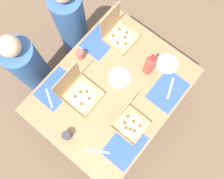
{
  "coord_description": "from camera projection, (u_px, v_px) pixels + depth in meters",
  "views": [
    {
      "loc": [
        -0.43,
        -0.35,
        2.78
      ],
      "look_at": [
        0.0,
        0.0,
        0.72
      ],
      "focal_mm": 37.18,
      "sensor_mm": 36.0,
      "label": 1
    }
  ],
  "objects": [
    {
      "name": "ground_plane",
      "position": [
        112.0,
        105.0,
        2.82
      ],
      "size": [
        6.0,
        6.0,
        0.0
      ],
      "primitive_type": "plane",
      "color": "brown"
    },
    {
      "name": "dining_table",
      "position": [
        112.0,
        92.0,
        2.22
      ],
      "size": [
        1.4,
        1.11,
        0.72
      ],
      "color": "#3F3328",
      "rests_on": "ground_plane"
    },
    {
      "name": "placemat_near_left",
      "position": [
        125.0,
        145.0,
        1.99
      ],
      "size": [
        0.36,
        0.26,
        0.0
      ],
      "primitive_type": "cube",
      "color": "#2D4C9E",
      "rests_on": "dining_table"
    },
    {
      "name": "placemat_near_right",
      "position": [
        168.0,
        91.0,
        2.12
      ],
      "size": [
        0.36,
        0.26,
        0.0
      ],
      "primitive_type": "cube",
      "color": "#2D4C9E",
      "rests_on": "dining_table"
    },
    {
      "name": "placemat_far_left",
      "position": [
        56.0,
        88.0,
        2.13
      ],
      "size": [
        0.36,
        0.26,
        0.0
      ],
      "primitive_type": "cube",
      "color": "#2D4C9E",
      "rests_on": "dining_table"
    },
    {
      "name": "placemat_far_right",
      "position": [
        101.0,
        40.0,
        2.26
      ],
      "size": [
        0.36,
        0.26,
        0.0
      ],
      "primitive_type": "cube",
      "color": "#2D4C9E",
      "rests_on": "dining_table"
    },
    {
      "name": "pizza_box_corner_left",
      "position": [
        79.0,
        93.0,
        2.07
      ],
      "size": [
        0.3,
        0.3,
        0.33
      ],
      "color": "tan",
      "rests_on": "dining_table"
    },
    {
      "name": "pizza_box_center",
      "position": [
        119.0,
        34.0,
        2.22
      ],
      "size": [
        0.27,
        0.28,
        0.31
      ],
      "color": "tan",
      "rests_on": "dining_table"
    },
    {
      "name": "pizza_box_edge_far",
      "position": [
        129.0,
        122.0,
        2.0
      ],
      "size": [
        0.26,
        0.26,
        0.29
      ],
      "color": "tan",
      "rests_on": "dining_table"
    },
    {
      "name": "plate_near_right",
      "position": [
        167.0,
        64.0,
        2.18
      ],
      "size": [
        0.21,
        0.21,
        0.03
      ],
      "color": "white",
      "rests_on": "dining_table"
    },
    {
      "name": "plate_far_right",
      "position": [
        119.0,
        78.0,
        2.15
      ],
      "size": [
        0.21,
        0.21,
        0.02
      ],
      "color": "white",
      "rests_on": "dining_table"
    },
    {
      "name": "soda_bottle",
      "position": [
        149.0,
        65.0,
        2.05
      ],
      "size": [
        0.09,
        0.09,
        0.32
      ],
      "color": "#B2382D",
      "rests_on": "dining_table"
    },
    {
      "name": "cup_red",
      "position": [
        67.0,
        136.0,
        1.97
      ],
      "size": [
        0.08,
        0.08,
        0.09
      ],
      "primitive_type": "cylinder",
      "color": "#333338",
      "rests_on": "dining_table"
    },
    {
      "name": "cup_clear_right",
      "position": [
        80.0,
        54.0,
        2.16
      ],
      "size": [
        0.07,
        0.07,
        0.11
      ],
      "primitive_type": "cylinder",
      "color": "#BF4742",
      "rests_on": "dining_table"
    },
    {
      "name": "knife_by_near_left",
      "position": [
        97.0,
        151.0,
        1.98
      ],
      "size": [
        0.12,
        0.19,
        0.0
      ],
      "primitive_type": "cube",
      "rotation": [
        0.0,
        0.0,
        5.22
      ],
      "color": "#B7B7BC",
      "rests_on": "dining_table"
    },
    {
      "name": "fork_by_far_right",
      "position": [
        49.0,
        98.0,
        2.1
      ],
      "size": [
        0.11,
        0.17,
        0.0
      ],
      "primitive_type": "cube",
      "rotation": [
        0.0,
        0.0,
        4.19
      ],
      "color": "#B7B7BC",
      "rests_on": "dining_table"
    },
    {
      "name": "knife_by_near_right",
      "position": [
        170.0,
        88.0,
        2.13
      ],
      "size": [
        0.2,
        0.09,
        0.0
      ],
      "primitive_type": "cube",
      "rotation": [
        0.0,
        0.0,
        0.36
      ],
      "color": "#B7B7BC",
      "rests_on": "dining_table"
    },
    {
      "name": "diner_left_seat",
      "position": [
        32.0,
        69.0,
        2.39
      ],
      "size": [
        0.32,
        0.32,
        1.16
      ],
      "color": "#33598C",
      "rests_on": "ground_plane"
    },
    {
      "name": "diner_right_seat",
      "position": [
        72.0,
        26.0,
        2.51
      ],
      "size": [
        0.32,
        0.32,
        1.19
      ],
      "color": "#33598C",
      "rests_on": "ground_plane"
    }
  ]
}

